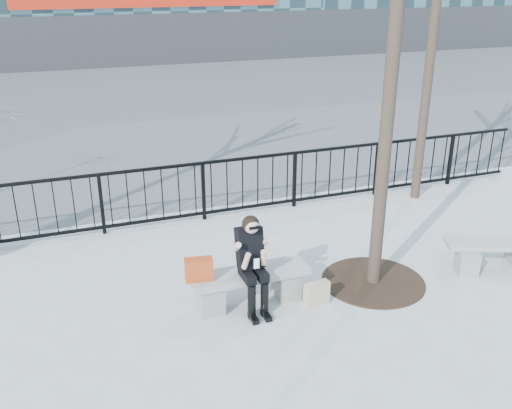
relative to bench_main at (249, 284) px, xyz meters
name	(u,v)px	position (x,y,z in m)	size (l,w,h in m)	color
ground	(249,303)	(0.00, 0.00, -0.30)	(120.00, 120.00, 0.00)	#A1A09B
street_surface	(111,97)	(0.00, 15.00, -0.30)	(60.00, 23.00, 0.01)	#474747
railing	(193,192)	(0.00, 3.00, 0.25)	(14.00, 0.06, 1.10)	black
tree_grate	(373,281)	(1.90, -0.10, -0.29)	(1.50, 1.50, 0.02)	black
bench_main	(249,284)	(0.00, 0.00, 0.00)	(1.65, 0.46, 0.49)	slate
bench_second	(494,251)	(3.86, -0.33, -0.03)	(1.49, 0.42, 0.44)	slate
seated_woman	(253,265)	(0.00, -0.16, 0.37)	(0.50, 0.64, 1.34)	black
handbag	(199,269)	(-0.68, 0.02, 0.34)	(0.36, 0.17, 0.30)	#B33C16
shopping_bag	(317,294)	(0.85, -0.36, -0.13)	(0.35, 0.13, 0.33)	beige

